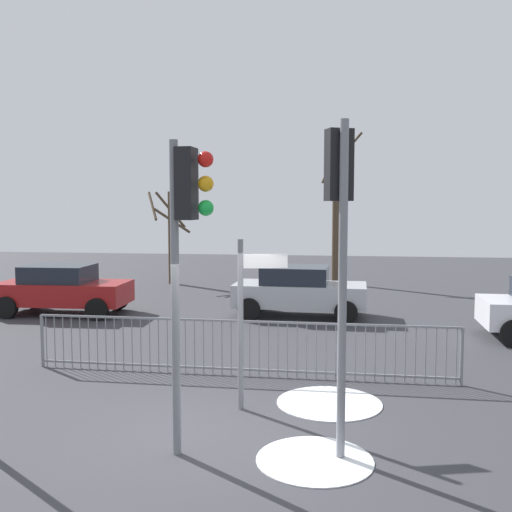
{
  "coord_description": "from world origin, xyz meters",
  "views": [
    {
      "loc": [
        1.8,
        -7.73,
        3.24
      ],
      "look_at": [
        0.23,
        3.46,
        2.25
      ],
      "focal_mm": 40.74,
      "sensor_mm": 36.0,
      "label": 1
    }
  ],
  "objects_px": {
    "car_silver_mid": "(299,290)",
    "bare_tree_left": "(336,211)",
    "bare_tree_centre": "(171,234)",
    "traffic_light_mid_right": "(339,213)",
    "direction_sign_post": "(245,314)",
    "traffic_light_rear_left": "(186,226)",
    "car_red_far": "(63,289)"
  },
  "relations": [
    {
      "from": "traffic_light_mid_right",
      "to": "bare_tree_left",
      "type": "distance_m",
      "value": 16.87
    },
    {
      "from": "direction_sign_post",
      "to": "bare_tree_left",
      "type": "relative_size",
      "value": 0.44
    },
    {
      "from": "traffic_light_rear_left",
      "to": "traffic_light_mid_right",
      "type": "height_order",
      "value": "traffic_light_mid_right"
    },
    {
      "from": "traffic_light_rear_left",
      "to": "traffic_light_mid_right",
      "type": "distance_m",
      "value": 1.94
    },
    {
      "from": "direction_sign_post",
      "to": "car_silver_mid",
      "type": "height_order",
      "value": "direction_sign_post"
    },
    {
      "from": "traffic_light_mid_right",
      "to": "car_silver_mid",
      "type": "relative_size",
      "value": 1.11
    },
    {
      "from": "traffic_light_rear_left",
      "to": "bare_tree_left",
      "type": "distance_m",
      "value": 17.28
    },
    {
      "from": "direction_sign_post",
      "to": "bare_tree_left",
      "type": "bearing_deg",
      "value": 70.56
    },
    {
      "from": "traffic_light_mid_right",
      "to": "bare_tree_left",
      "type": "xyz_separation_m",
      "value": [
        -0.08,
        16.87,
        -0.12
      ]
    },
    {
      "from": "car_silver_mid",
      "to": "bare_tree_left",
      "type": "distance_m",
      "value": 7.91
    },
    {
      "from": "car_silver_mid",
      "to": "bare_tree_centre",
      "type": "xyz_separation_m",
      "value": [
        -5.69,
        6.33,
        1.3
      ]
    },
    {
      "from": "traffic_light_mid_right",
      "to": "car_red_far",
      "type": "bearing_deg",
      "value": 110.61
    },
    {
      "from": "bare_tree_left",
      "to": "bare_tree_centre",
      "type": "height_order",
      "value": "bare_tree_left"
    },
    {
      "from": "traffic_light_rear_left",
      "to": "traffic_light_mid_right",
      "type": "bearing_deg",
      "value": 102.58
    },
    {
      "from": "traffic_light_rear_left",
      "to": "traffic_light_mid_right",
      "type": "relative_size",
      "value": 0.94
    },
    {
      "from": "traffic_light_rear_left",
      "to": "direction_sign_post",
      "type": "xyz_separation_m",
      "value": [
        0.47,
        1.79,
        -1.44
      ]
    },
    {
      "from": "bare_tree_centre",
      "to": "car_red_far",
      "type": "bearing_deg",
      "value": -100.72
    },
    {
      "from": "traffic_light_rear_left",
      "to": "car_red_far",
      "type": "xyz_separation_m",
      "value": [
        -6.21,
        9.07,
        -2.21
      ]
    },
    {
      "from": "traffic_light_rear_left",
      "to": "car_silver_mid",
      "type": "bearing_deg",
      "value": 178.43
    },
    {
      "from": "traffic_light_mid_right",
      "to": "car_silver_mid",
      "type": "bearing_deg",
      "value": 74.53
    },
    {
      "from": "traffic_light_mid_right",
      "to": "bare_tree_centre",
      "type": "bearing_deg",
      "value": 91.21
    },
    {
      "from": "bare_tree_left",
      "to": "bare_tree_centre",
      "type": "distance_m",
      "value": 6.9
    },
    {
      "from": "traffic_light_rear_left",
      "to": "direction_sign_post",
      "type": "relative_size",
      "value": 1.49
    },
    {
      "from": "bare_tree_left",
      "to": "car_silver_mid",
      "type": "bearing_deg",
      "value": -97.86
    },
    {
      "from": "traffic_light_mid_right",
      "to": "direction_sign_post",
      "type": "xyz_separation_m",
      "value": [
        -1.44,
        1.48,
        -1.61
      ]
    },
    {
      "from": "bare_tree_left",
      "to": "direction_sign_post",
      "type": "bearing_deg",
      "value": -95.08
    },
    {
      "from": "car_red_far",
      "to": "car_silver_mid",
      "type": "bearing_deg",
      "value": 3.14
    },
    {
      "from": "traffic_light_mid_right",
      "to": "direction_sign_post",
      "type": "bearing_deg",
      "value": 112.15
    },
    {
      "from": "car_red_far",
      "to": "traffic_light_mid_right",
      "type": "bearing_deg",
      "value": -48.95
    },
    {
      "from": "direction_sign_post",
      "to": "car_red_far",
      "type": "xyz_separation_m",
      "value": [
        -6.68,
        7.28,
        -0.77
      ]
    },
    {
      "from": "direction_sign_post",
      "to": "car_red_far",
      "type": "bearing_deg",
      "value": 118.17
    },
    {
      "from": "direction_sign_post",
      "to": "bare_tree_centre",
      "type": "height_order",
      "value": "bare_tree_centre"
    }
  ]
}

